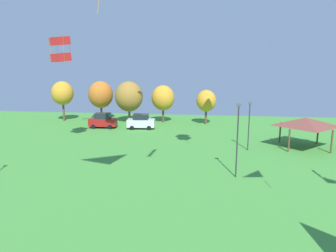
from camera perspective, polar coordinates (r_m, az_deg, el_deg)
name	(u,v)px	position (r m, az deg, el deg)	size (l,w,h in m)	color
kite_flying_8	(60,49)	(36.64, -19.81, 13.61)	(2.21, 2.26, 2.86)	red
parked_car_leftmost	(103,121)	(47.80, -12.30, 1.01)	(4.30, 2.11, 2.33)	maroon
parked_car_second_from_left	(141,122)	(46.18, -5.15, 0.85)	(4.35, 2.37, 2.29)	silver
park_pavilion	(305,122)	(38.30, 24.72, 0.72)	(5.81, 5.56, 3.60)	brown
light_post_0	(237,136)	(25.79, 13.09, -1.96)	(0.36, 0.20, 6.38)	#2D2D33
light_post_2	(249,123)	(34.90, 15.18, 0.57)	(0.36, 0.20, 5.54)	#2D2D33
treeline_tree_0	(62,93)	(55.76, -19.47, 5.90)	(3.76, 3.76, 6.97)	brown
treeline_tree_1	(101,95)	(55.38, -12.69, 5.85)	(4.38, 4.38, 6.94)	brown
treeline_tree_2	(129,97)	(51.55, -7.45, 5.58)	(4.69, 4.69, 7.04)	brown
treeline_tree_3	(163,98)	(51.20, -0.94, 5.35)	(3.91, 3.91, 6.36)	brown
treeline_tree_4	(206,101)	(49.98, 7.29, 4.77)	(3.26, 3.26, 5.71)	brown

